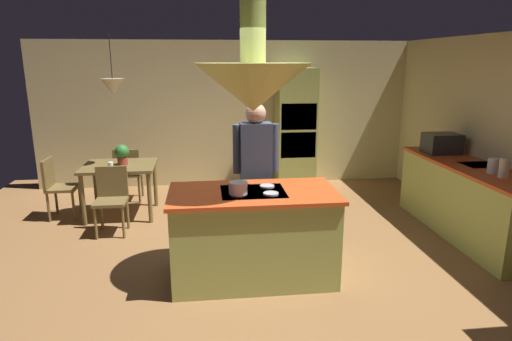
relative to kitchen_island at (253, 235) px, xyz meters
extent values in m
plane|color=olive|center=(0.00, 0.20, -0.47)|extent=(8.16, 8.16, 0.00)
cube|color=beige|center=(0.00, 3.65, 0.80)|extent=(6.80, 0.10, 2.55)
cube|color=#A8B259|center=(0.00, 0.00, -0.02)|extent=(1.63, 0.83, 0.90)
cube|color=#D14C1E|center=(0.00, 0.00, 0.45)|extent=(1.69, 0.89, 0.04)
cube|color=black|center=(0.00, 0.00, 0.46)|extent=(0.64, 0.52, 0.01)
cylinder|color=#B2B2B7|center=(-0.16, -0.13, 0.48)|extent=(0.15, 0.15, 0.02)
cylinder|color=#B2B2B7|center=(0.16, -0.13, 0.48)|extent=(0.15, 0.15, 0.02)
cylinder|color=#B2B2B7|center=(-0.16, 0.13, 0.48)|extent=(0.15, 0.15, 0.02)
cylinder|color=#B2B2B7|center=(0.16, 0.13, 0.48)|extent=(0.15, 0.15, 0.02)
cube|color=#A8B259|center=(2.84, 0.80, -0.02)|extent=(0.62, 2.39, 0.90)
cube|color=#D14C1E|center=(2.84, 0.80, 0.45)|extent=(0.66, 2.43, 0.04)
cube|color=#B2B2B7|center=(3.00, 0.80, 0.39)|extent=(0.48, 0.36, 0.16)
cube|color=#A8B259|center=(1.10, 3.25, 0.57)|extent=(0.66, 0.62, 2.09)
cube|color=black|center=(1.10, 2.96, 0.83)|extent=(0.60, 0.04, 0.44)
cube|color=black|center=(1.10, 2.96, 0.35)|extent=(0.60, 0.04, 0.44)
cube|color=brown|center=(-1.70, 2.10, 0.27)|extent=(1.01, 0.85, 0.04)
cylinder|color=brown|center=(-2.15, 1.73, -0.11)|extent=(0.06, 0.06, 0.72)
cylinder|color=brown|center=(-1.25, 1.73, -0.11)|extent=(0.06, 0.06, 0.72)
cylinder|color=brown|center=(-2.15, 2.47, -0.11)|extent=(0.06, 0.06, 0.72)
cylinder|color=brown|center=(-1.25, 2.47, -0.11)|extent=(0.06, 0.06, 0.72)
cylinder|color=tan|center=(0.02, 0.72, -0.04)|extent=(0.14, 0.14, 0.86)
cylinder|color=tan|center=(0.20, 0.72, -0.04)|extent=(0.14, 0.14, 0.86)
cube|color=#3F4C66|center=(0.11, 0.72, 0.72)|extent=(0.36, 0.22, 0.66)
cylinder|color=#3F4C66|center=(-0.11, 0.72, 0.75)|extent=(0.09, 0.09, 0.57)
cylinder|color=#3F4C66|center=(0.33, 0.72, 0.75)|extent=(0.09, 0.09, 0.57)
sphere|color=tan|center=(0.11, 0.72, 1.16)|extent=(0.23, 0.23, 0.23)
cone|color=#A8B259|center=(0.00, 0.00, 1.49)|extent=(1.10, 1.10, 0.45)
cylinder|color=#A8B259|center=(0.00, 0.00, 1.99)|extent=(0.24, 0.24, 0.55)
cone|color=beige|center=(-1.70, 2.10, 1.39)|extent=(0.32, 0.32, 0.22)
cylinder|color=black|center=(-1.70, 2.10, 1.80)|extent=(0.01, 0.01, 0.60)
cube|color=brown|center=(-1.70, 1.37, -0.03)|extent=(0.40, 0.40, 0.04)
cube|color=brown|center=(-1.70, 1.55, 0.19)|extent=(0.40, 0.04, 0.42)
cylinder|color=brown|center=(-1.87, 1.20, -0.26)|extent=(0.04, 0.04, 0.43)
cylinder|color=brown|center=(-1.53, 1.20, -0.26)|extent=(0.04, 0.04, 0.43)
cylinder|color=brown|center=(-1.87, 1.54, -0.26)|extent=(0.04, 0.04, 0.43)
cylinder|color=brown|center=(-1.53, 1.54, -0.26)|extent=(0.04, 0.04, 0.43)
cube|color=brown|center=(-1.70, 2.83, -0.03)|extent=(0.40, 0.40, 0.04)
cube|color=brown|center=(-1.70, 2.65, 0.19)|extent=(0.40, 0.04, 0.42)
cylinder|color=brown|center=(-1.53, 3.00, -0.26)|extent=(0.04, 0.04, 0.43)
cylinder|color=brown|center=(-1.87, 3.00, -0.26)|extent=(0.04, 0.04, 0.43)
cylinder|color=brown|center=(-1.53, 2.66, -0.26)|extent=(0.04, 0.04, 0.43)
cylinder|color=brown|center=(-1.87, 2.66, -0.26)|extent=(0.04, 0.04, 0.43)
cube|color=brown|center=(-2.51, 2.10, -0.03)|extent=(0.40, 0.40, 0.04)
cube|color=brown|center=(-2.69, 2.10, 0.19)|extent=(0.04, 0.40, 0.42)
cylinder|color=brown|center=(-2.34, 1.93, -0.26)|extent=(0.04, 0.04, 0.43)
cylinder|color=brown|center=(-2.34, 2.27, -0.26)|extent=(0.04, 0.04, 0.43)
cylinder|color=brown|center=(-2.68, 1.93, -0.26)|extent=(0.04, 0.04, 0.43)
cylinder|color=brown|center=(-2.68, 2.27, -0.26)|extent=(0.04, 0.04, 0.43)
cylinder|color=#99382D|center=(-1.64, 2.06, 0.35)|extent=(0.14, 0.14, 0.12)
sphere|color=#2D722D|center=(-1.64, 2.06, 0.49)|extent=(0.20, 0.20, 0.20)
cylinder|color=white|center=(-1.77, 1.89, 0.33)|extent=(0.07, 0.07, 0.09)
cylinder|color=silver|center=(2.84, 0.20, 0.57)|extent=(0.11, 0.11, 0.22)
cylinder|color=silver|center=(2.84, 0.38, 0.56)|extent=(0.13, 0.13, 0.18)
cube|color=#232326|center=(2.84, 1.52, 0.61)|extent=(0.46, 0.36, 0.28)
cylinder|color=#B2B2B7|center=(-0.16, -0.13, 0.55)|extent=(0.18, 0.18, 0.12)
camera|label=1|loc=(-0.46, -4.13, 1.74)|focal=30.41mm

